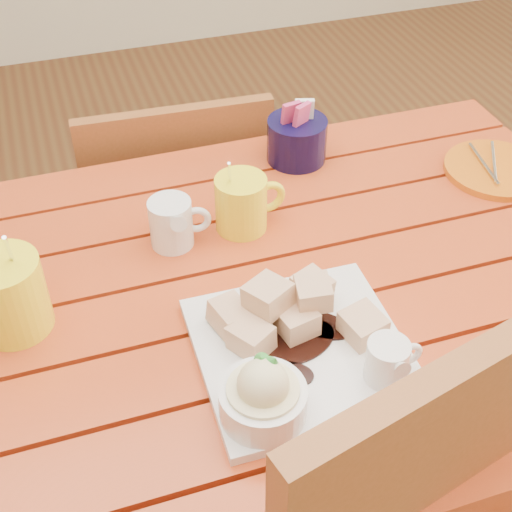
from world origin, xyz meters
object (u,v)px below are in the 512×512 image
object	(u,v)px
table	(257,339)
chair_far	(178,227)
coffee_mug_right	(243,203)
dessert_plate	(293,354)
orange_saucer	(497,169)
coffee_mug_left	(6,294)

from	to	relation	value
table	chair_far	size ratio (longest dim) A/B	1.49
coffee_mug_right	dessert_plate	bearing A→B (deg)	-99.70
dessert_plate	orange_saucer	xyz separation A→B (m)	(0.50, 0.31, -0.02)
coffee_mug_left	chair_far	bearing A→B (deg)	78.56
dessert_plate	orange_saucer	distance (m)	0.59
table	chair_far	xyz separation A→B (m)	(-0.01, 0.55, -0.19)
table	coffee_mug_left	world-z (taller)	coffee_mug_left
dessert_plate	coffee_mug_left	size ratio (longest dim) A/B	1.62
dessert_plate	table	bearing A→B (deg)	88.16
table	coffee_mug_left	size ratio (longest dim) A/B	7.11
dessert_plate	orange_saucer	size ratio (longest dim) A/B	1.51
dessert_plate	coffee_mug_right	xyz separation A→B (m)	(0.03, 0.30, 0.02)
orange_saucer	chair_far	bearing A→B (deg)	141.84
coffee_mug_left	orange_saucer	distance (m)	0.84
dessert_plate	coffee_mug_left	world-z (taller)	coffee_mug_left
table	coffee_mug_right	world-z (taller)	coffee_mug_right
dessert_plate	chair_far	bearing A→B (deg)	90.38
orange_saucer	table	bearing A→B (deg)	-163.06
table	coffee_mug_left	distance (m)	0.38
coffee_mug_left	coffee_mug_right	size ratio (longest dim) A/B	1.23
table	dessert_plate	bearing A→B (deg)	-91.84
chair_far	dessert_plate	bearing A→B (deg)	93.41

